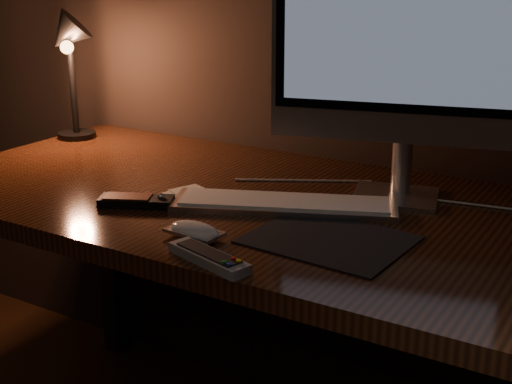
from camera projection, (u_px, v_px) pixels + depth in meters
The scene contains 10 objects.
desk at pixel (277, 244), 1.62m from camera, with size 1.60×0.75×0.75m.
monitor at pixel (404, 39), 1.43m from camera, with size 0.53×0.20×0.57m.
keyboard at pixel (284, 204), 1.47m from camera, with size 0.46×0.13×0.02m, color silver.
mousepad at pixel (329, 239), 1.30m from camera, with size 0.28×0.22×0.00m, color black.
mouse at pixel (195, 233), 1.31m from camera, with size 0.11×0.06×0.02m, color white.
media_remote at pixel (136, 201), 1.48m from camera, with size 0.16×0.12×0.03m.
tv_remote at pixel (209, 257), 1.20m from camera, with size 0.18×0.09×0.02m.
papers at pixel (193, 195), 1.55m from camera, with size 0.12×0.08×0.01m, color white.
desk_lamp at pixel (68, 53), 1.94m from camera, with size 0.19×0.20×0.37m.
cable at pixel (367, 191), 1.57m from camera, with size 0.01×0.01×0.61m, color white.
Camera 1 is at (0.74, 0.61, 1.24)m, focal length 50.00 mm.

